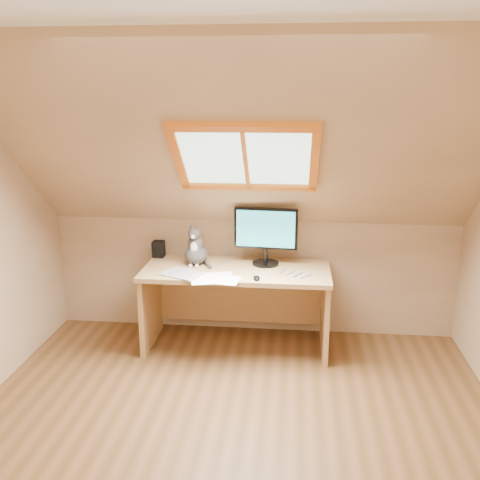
# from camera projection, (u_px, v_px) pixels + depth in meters

# --- Properties ---
(ground) EXTENTS (3.50, 3.50, 0.00)m
(ground) POSITION_uv_depth(u_px,v_px,m) (228.00, 452.00, 3.17)
(ground) COLOR brown
(ground) RESTS_ON ground
(room_shell) EXTENTS (3.52, 3.52, 2.41)m
(room_shell) POSITION_uv_depth(u_px,v_px,m) (224.00, 221.00, 2.71)
(room_shell) COLOR tan
(room_shell) RESTS_ON ground
(desk) EXTENTS (1.51, 0.66, 0.69)m
(desk) POSITION_uv_depth(u_px,v_px,m) (237.00, 291.00, 4.45)
(desk) COLOR tan
(desk) RESTS_ON ground
(monitor) EXTENTS (0.52, 0.22, 0.48)m
(monitor) POSITION_uv_depth(u_px,v_px,m) (266.00, 232.00, 4.35)
(monitor) COLOR black
(monitor) RESTS_ON desk
(cat) EXTENTS (0.20, 0.24, 0.35)m
(cat) POSITION_uv_depth(u_px,v_px,m) (196.00, 250.00, 4.40)
(cat) COLOR #47423F
(cat) RESTS_ON desk
(desk_speaker) EXTENTS (0.10, 0.10, 0.14)m
(desk_speaker) POSITION_uv_depth(u_px,v_px,m) (159.00, 249.00, 4.62)
(desk_speaker) COLOR black
(desk_speaker) RESTS_ON desk
(graphics_tablet) EXTENTS (0.36, 0.33, 0.01)m
(graphics_tablet) POSITION_uv_depth(u_px,v_px,m) (183.00, 274.00, 4.17)
(graphics_tablet) COLOR #B2B2B7
(graphics_tablet) RESTS_ON desk
(mouse) EXTENTS (0.06, 0.10, 0.03)m
(mouse) POSITION_uv_depth(u_px,v_px,m) (257.00, 278.00, 4.06)
(mouse) COLOR black
(mouse) RESTS_ON desk
(papers) EXTENTS (0.35, 0.30, 0.01)m
(papers) POSITION_uv_depth(u_px,v_px,m) (210.00, 278.00, 4.09)
(papers) COLOR white
(papers) RESTS_ON desk
(cables) EXTENTS (0.51, 0.26, 0.01)m
(cables) POSITION_uv_depth(u_px,v_px,m) (282.00, 274.00, 4.17)
(cables) COLOR silver
(cables) RESTS_ON desk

